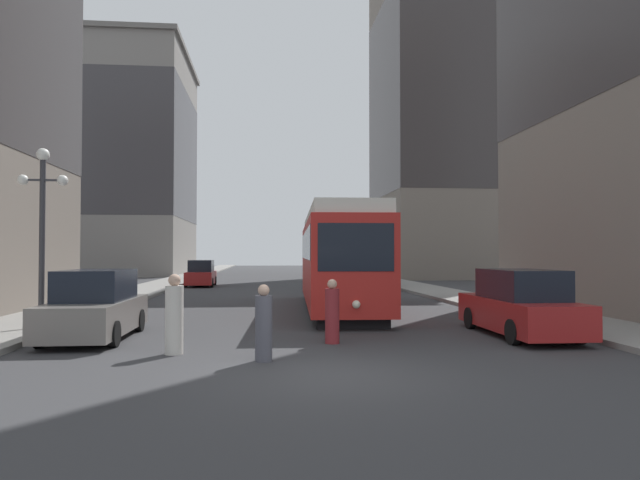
% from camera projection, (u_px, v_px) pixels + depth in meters
% --- Properties ---
extents(ground_plane, '(200.00, 200.00, 0.00)m').
position_uv_depth(ground_plane, '(332.00, 376.00, 10.45)').
color(ground_plane, '#38383A').
extents(sidewalk_left, '(3.05, 120.00, 0.15)m').
position_uv_depth(sidewalk_left, '(182.00, 279.00, 49.44)').
color(sidewalk_left, gray).
rests_on(sidewalk_left, ground).
extents(sidewalk_right, '(3.05, 120.00, 0.15)m').
position_uv_depth(sidewalk_right, '(375.00, 278.00, 51.06)').
color(sidewalk_right, gray).
rests_on(sidewalk_right, ground).
extents(streetcar, '(3.21, 13.45, 3.89)m').
position_uv_depth(streetcar, '(338.00, 258.00, 22.90)').
color(streetcar, black).
rests_on(streetcar, ground).
extents(transit_bus, '(2.62, 12.02, 3.45)m').
position_uv_depth(transit_bus, '(355.00, 258.00, 40.79)').
color(transit_bus, black).
rests_on(transit_bus, ground).
extents(parked_car_left_near, '(1.94, 4.61, 1.82)m').
position_uv_depth(parked_car_left_near, '(201.00, 274.00, 39.38)').
color(parked_car_left_near, black).
rests_on(parked_car_left_near, ground).
extents(parked_car_left_mid, '(1.91, 4.53, 1.82)m').
position_uv_depth(parked_car_left_mid, '(95.00, 307.00, 14.98)').
color(parked_car_left_mid, black).
rests_on(parked_car_left_mid, ground).
extents(parked_car_right_far, '(1.93, 4.92, 1.82)m').
position_uv_depth(parked_car_right_far, '(520.00, 305.00, 15.52)').
color(parked_car_right_far, black).
rests_on(parked_car_right_far, ground).
extents(pedestrian_crossing_near, '(0.36, 0.36, 1.61)m').
position_uv_depth(pedestrian_crossing_near, '(332.00, 313.00, 14.23)').
color(pedestrian_crossing_near, maroon).
rests_on(pedestrian_crossing_near, ground).
extents(pedestrian_crossing_far, '(0.40, 0.40, 1.80)m').
position_uv_depth(pedestrian_crossing_far, '(174.00, 317.00, 12.69)').
color(pedestrian_crossing_far, beige).
rests_on(pedestrian_crossing_far, ground).
extents(pedestrian_on_sidewalk, '(0.36, 0.36, 1.61)m').
position_uv_depth(pedestrian_on_sidewalk, '(264.00, 325.00, 11.86)').
color(pedestrian_on_sidewalk, '#4C4C56').
rests_on(pedestrian_on_sidewalk, ground).
extents(lamp_post_left_near, '(1.41, 0.36, 5.14)m').
position_uv_depth(lamp_post_left_near, '(42.00, 209.00, 16.25)').
color(lamp_post_left_near, '#333338').
rests_on(lamp_post_left_near, sidewalk_left).
extents(building_left_corner, '(14.29, 18.67, 24.36)m').
position_uv_depth(building_left_corner, '(124.00, 161.00, 62.61)').
color(building_left_corner, gray).
rests_on(building_left_corner, ground).
extents(building_right_midblock, '(13.70, 14.97, 31.92)m').
position_uv_depth(building_right_midblock, '(448.00, 110.00, 55.74)').
color(building_right_midblock, slate).
rests_on(building_right_midblock, ground).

